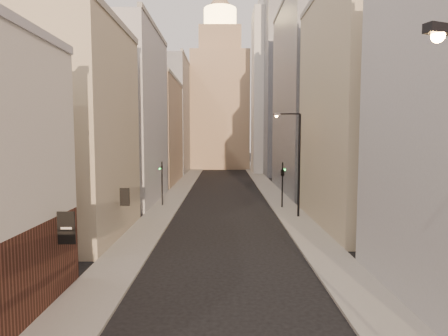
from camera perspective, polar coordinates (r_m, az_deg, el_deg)
sidewalk_left at (r=58.45m, az=-6.29°, el=-2.77°), size 3.00×140.00×0.15m
sidewalk_right at (r=58.50m, az=6.49°, el=-2.77°), size 3.00×140.00×0.15m
left_bldg_beige at (r=30.95m, az=-22.60°, el=4.94°), size 8.00×12.00×16.00m
left_bldg_grey at (r=46.20m, az=-15.02°, el=7.44°), size 8.00×16.00×20.00m
left_bldg_tan at (r=63.72m, az=-10.82°, el=5.39°), size 8.00×18.00×17.00m
left_bldg_wingrid at (r=83.56m, az=-8.29°, el=7.65°), size 8.00×20.00×24.00m
right_bldg_beige at (r=34.89m, az=20.59°, el=8.23°), size 8.00×16.00×20.00m
right_bldg_wingrid at (r=54.26m, az=13.11°, el=10.23°), size 8.00×20.00×26.00m
highrise at (r=84.57m, az=12.90°, el=16.89°), size 21.00×23.00×51.20m
clock_tower at (r=95.13m, az=-0.58°, el=10.74°), size 14.00×14.00×44.90m
white_tower at (r=81.98m, az=7.22°, el=12.36°), size 8.00×8.00×41.50m
streetlamp_mid at (r=35.90m, az=10.99°, el=1.41°), size 2.60×0.26×9.92m
traffic_light_left at (r=41.83m, az=-9.43°, el=-0.85°), size 0.59×0.52×5.00m
traffic_light_right at (r=40.57m, az=8.90°, el=-0.71°), size 0.65×0.64×5.00m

